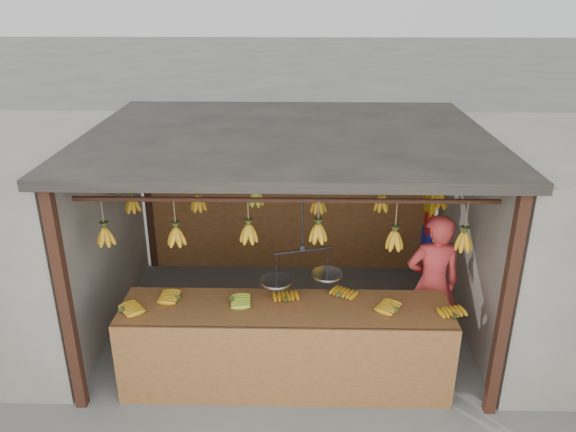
{
  "coord_description": "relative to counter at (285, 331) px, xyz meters",
  "views": [
    {
      "loc": [
        0.13,
        -5.88,
        3.87
      ],
      "look_at": [
        0.0,
        0.3,
        1.3
      ],
      "focal_mm": 35.0,
      "sensor_mm": 36.0,
      "label": 1
    }
  ],
  "objects": [
    {
      "name": "vendor",
      "position": [
        1.6,
        0.76,
        0.12
      ],
      "size": [
        0.63,
        0.44,
        1.65
      ],
      "primitive_type": "imported",
      "rotation": [
        0.0,
        0.0,
        3.22
      ],
      "color": "#BF3333",
      "rests_on": "ground"
    },
    {
      "name": "ground",
      "position": [
        -0.0,
        1.23,
        -0.7
      ],
      "size": [
        80.0,
        80.0,
        0.0
      ],
      "primitive_type": "plane",
      "color": "#5B5B57"
    },
    {
      "name": "bag_bundles",
      "position": [
        1.94,
        2.58,
        0.25
      ],
      "size": [
        0.08,
        0.26,
        1.25
      ],
      "color": "#199926",
      "rests_on": "ground"
    },
    {
      "name": "hanging_bananas",
      "position": [
        -0.0,
        1.22,
        0.92
      ],
      "size": [
        3.63,
        2.23,
        0.38
      ],
      "color": "#AF7912",
      "rests_on": "ground"
    },
    {
      "name": "counter",
      "position": [
        0.0,
        0.0,
        0.0
      ],
      "size": [
        3.47,
        0.75,
        0.96
      ],
      "color": "brown",
      "rests_on": "ground"
    },
    {
      "name": "stall",
      "position": [
        -0.0,
        1.55,
        1.27
      ],
      "size": [
        4.3,
        3.3,
        2.4
      ],
      "color": "black",
      "rests_on": "ground"
    },
    {
      "name": "balance_scale",
      "position": [
        0.16,
        0.23,
        0.52
      ],
      "size": [
        0.81,
        0.46,
        0.83
      ],
      "color": "black",
      "rests_on": "ground"
    }
  ]
}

